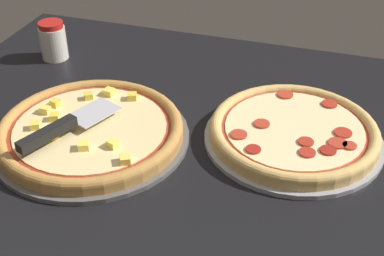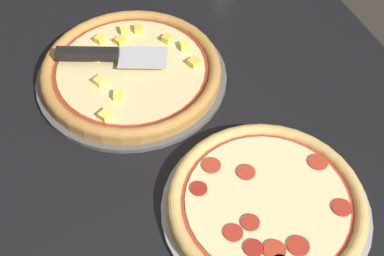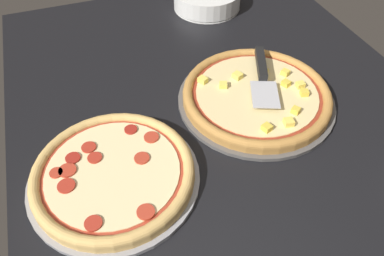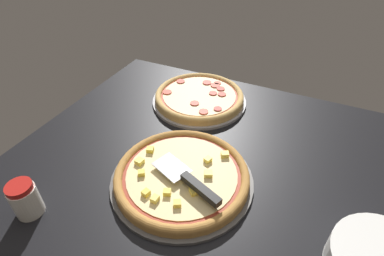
{
  "view_description": "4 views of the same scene",
  "coord_description": "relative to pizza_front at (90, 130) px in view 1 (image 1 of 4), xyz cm",
  "views": [
    {
      "loc": [
        71.85,
        38.29,
        63.77
      ],
      "look_at": [
        -12.48,
        11.32,
        3.0
      ],
      "focal_mm": 50.0,
      "sensor_mm": 36.0,
      "label": 1
    },
    {
      "loc": [
        10.62,
        71.46,
        80.11
      ],
      "look_at": [
        -12.48,
        11.32,
        3.0
      ],
      "focal_mm": 50.0,
      "sensor_mm": 36.0,
      "label": 2
    },
    {
      "loc": [
        -68.3,
        31.66,
        64.94
      ],
      "look_at": [
        -12.48,
        11.32,
        3.0
      ],
      "focal_mm": 35.0,
      "sensor_mm": 36.0,
      "label": 3
    },
    {
      "loc": [
        20.27,
        -59.0,
        64.19
      ],
      "look_at": [
        -12.48,
        11.32,
        3.0
      ],
      "focal_mm": 28.0,
      "sensor_mm": 36.0,
      "label": 4
    }
  ],
  "objects": [
    {
      "name": "ground_plane",
      "position": [
        6.46,
        8.34,
        -4.25
      ],
      "size": [
        124.15,
        105.37,
        3.6
      ],
      "primitive_type": "cube",
      "color": "black"
    },
    {
      "name": "pizza_pan_front",
      "position": [
        0.01,
        0.02,
        -1.95
      ],
      "size": [
        39.99,
        39.99,
        1.0
      ],
      "primitive_type": "cylinder",
      "color": "#565451",
      "rests_on": "ground_plane"
    },
    {
      "name": "pizza_front",
      "position": [
        0.0,
        0.0,
        0.0
      ],
      "size": [
        37.59,
        37.59,
        3.54
      ],
      "color": "#B77F3D",
      "rests_on": "pizza_pan_front"
    },
    {
      "name": "pizza_pan_back",
      "position": [
        -12.06,
        39.29,
        -1.95
      ],
      "size": [
        36.13,
        36.13,
        1.0
      ],
      "primitive_type": "cylinder",
      "color": "#939399",
      "rests_on": "ground_plane"
    },
    {
      "name": "pizza_back",
      "position": [
        -12.05,
        39.31,
        0.06
      ],
      "size": [
        33.96,
        33.96,
        3.06
      ],
      "color": "#DBAD60",
      "rests_on": "pizza_pan_back"
    },
    {
      "name": "serving_spatula",
      "position": [
        5.41,
        -3.87,
        2.9
      ],
      "size": [
        22.85,
        12.67,
        2.0
      ],
      "color": "#B7B7BC",
      "rests_on": "pizza_front"
    },
    {
      "name": "parmesan_shaker",
      "position": [
        -30.33,
        -25.51,
        2.4
      ],
      "size": [
        6.74,
        6.74,
        9.89
      ],
      "color": "silver",
      "rests_on": "ground_plane"
    }
  ]
}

